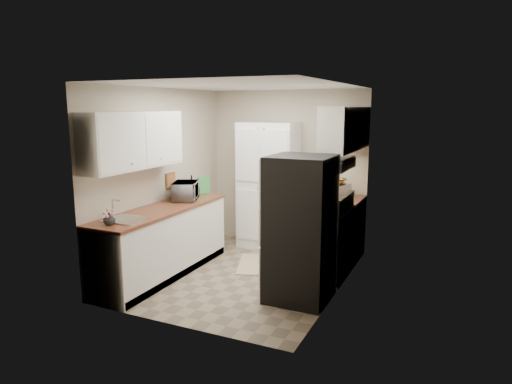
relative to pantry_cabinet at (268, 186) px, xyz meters
The scene contains 16 objects.
ground 1.66m from the pantry_cabinet, 81.35° to the right, with size 3.20×3.20×0.00m, color #7A6B56.
room_shell 1.48m from the pantry_cabinet, 82.18° to the right, with size 2.64×3.24×2.52m.
pantry_cabinet is the anchor object (origin of this frame).
base_cabinet_left 2.00m from the pantry_cabinet, 114.36° to the right, with size 0.60×2.30×0.88m, color white.
countertop_left 1.92m from the pantry_cabinet, 114.36° to the right, with size 0.63×2.33×0.04m, color brown.
base_cabinet_right 1.32m from the pantry_cabinet, ahead, with size 0.60×0.80×0.88m, color white.
countertop_right 1.20m from the pantry_cabinet, ahead, with size 0.63×0.83×0.04m, color brown.
electric_range 1.58m from the pantry_cabinet, 38.22° to the right, with size 0.71×0.78×1.13m.
refrigerator 2.07m from the pantry_cabinet, 56.54° to the right, with size 0.70×0.72×1.70m, color #B7B7BC.
microwave 1.41m from the pantry_cabinet, 124.14° to the right, with size 0.47×0.32×0.26m, color #A6A6AB.
wine_bottle 1.22m from the pantry_cabinet, 140.49° to the right, with size 0.07×0.07×0.27m, color black.
flower_vase 2.83m from the pantry_cabinet, 106.41° to the right, with size 0.14×0.14×0.14m, color white.
cutting_board 1.02m from the pantry_cabinet, 141.57° to the right, with size 0.02×0.22×0.27m, color #34833D.
toaster_oven 1.13m from the pantry_cabinet, ahead, with size 0.27×0.35×0.20m, color #B8B7BC.
fruit_basket 1.14m from the pantry_cabinet, ahead, with size 0.28×0.28×0.12m, color orange, non-canonical shape.
kitchen_mat 1.34m from the pantry_cabinet, 76.06° to the right, with size 0.55×0.88×0.01m, color tan.
Camera 1 is at (2.60, -5.26, 2.25)m, focal length 32.00 mm.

